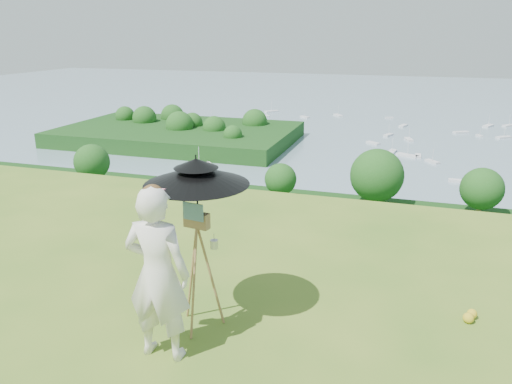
% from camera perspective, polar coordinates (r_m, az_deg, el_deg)
% --- Properties ---
extents(shoreline_tier, '(170.00, 28.00, 8.00)m').
position_cam_1_polar(shoreline_tier, '(86.88, 13.26, -9.42)').
color(shoreline_tier, gray).
rests_on(shoreline_tier, bay_water).
extents(bay_water, '(700.00, 700.00, 0.00)m').
position_cam_1_polar(bay_water, '(245.32, 16.68, 8.44)').
color(bay_water, slate).
rests_on(bay_water, ground).
extents(peninsula, '(90.00, 60.00, 12.00)m').
position_cam_1_polar(peninsula, '(179.07, -8.93, 7.33)').
color(peninsula, '#0F3710').
rests_on(peninsula, bay_water).
extents(slope_trees, '(110.00, 50.00, 6.00)m').
position_cam_1_polar(slope_trees, '(41.81, 10.50, -8.17)').
color(slope_trees, '#194314').
rests_on(slope_trees, forest_slope).
extents(harbor_town, '(110.00, 22.00, 5.00)m').
position_cam_1_polar(harbor_town, '(84.15, 13.57, -5.48)').
color(harbor_town, silver).
rests_on(harbor_town, shoreline_tier).
extents(moored_boats, '(140.00, 140.00, 0.70)m').
position_cam_1_polar(moored_boats, '(168.36, 11.62, 4.89)').
color(moored_boats, silver).
rests_on(moored_boats, bay_water).
extents(painter, '(0.68, 0.46, 1.81)m').
position_cam_1_polar(painter, '(5.00, -11.18, -9.19)').
color(painter, white).
rests_on(painter, ground).
extents(field_easel, '(0.64, 0.64, 1.48)m').
position_cam_1_polar(field_easel, '(5.47, -6.59, -8.41)').
color(field_easel, olive).
rests_on(field_easel, ground).
extents(sun_umbrella, '(1.16, 1.16, 0.75)m').
position_cam_1_polar(sun_umbrella, '(5.18, -6.76, 0.21)').
color(sun_umbrella, black).
rests_on(sun_umbrella, field_easel).
extents(painter_cap, '(0.23, 0.27, 0.10)m').
position_cam_1_polar(painter_cap, '(4.68, -11.80, 0.16)').
color(painter_cap, '#C66C78').
rests_on(painter_cap, painter).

